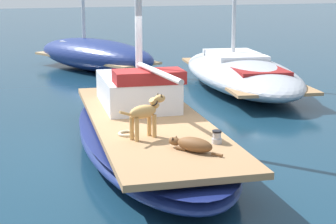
{
  "coord_description": "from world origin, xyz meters",
  "views": [
    {
      "loc": [
        -3.25,
        -9.4,
        3.15
      ],
      "look_at": [
        0.0,
        -1.0,
        1.01
      ],
      "focal_mm": 58.92,
      "sensor_mm": 36.0,
      "label": 1
    }
  ],
  "objects_px": {
    "sailboat_main": "(149,136)",
    "deck_winch": "(217,137)",
    "dog_tan": "(145,113)",
    "coiled_rope": "(128,133)",
    "moored_boat_far_astern": "(95,54)",
    "dog_brown": "(193,145)",
    "moored_boat_starboard_side": "(240,72)"
  },
  "relations": [
    {
      "from": "sailboat_main",
      "to": "deck_winch",
      "type": "height_order",
      "value": "deck_winch"
    },
    {
      "from": "dog_tan",
      "to": "deck_winch",
      "type": "distance_m",
      "value": 1.22
    },
    {
      "from": "deck_winch",
      "to": "coiled_rope",
      "type": "bearing_deg",
      "value": 139.76
    },
    {
      "from": "sailboat_main",
      "to": "moored_boat_far_astern",
      "type": "height_order",
      "value": "moored_boat_far_astern"
    },
    {
      "from": "dog_tan",
      "to": "moored_boat_far_astern",
      "type": "distance_m",
      "value": 11.5
    },
    {
      "from": "dog_brown",
      "to": "moored_boat_starboard_side",
      "type": "distance_m",
      "value": 8.69
    },
    {
      "from": "moored_boat_starboard_side",
      "to": "moored_boat_far_astern",
      "type": "relative_size",
      "value": 1.13
    },
    {
      "from": "sailboat_main",
      "to": "moored_boat_far_astern",
      "type": "distance_m",
      "value": 10.23
    },
    {
      "from": "deck_winch",
      "to": "dog_tan",
      "type": "bearing_deg",
      "value": 143.7
    },
    {
      "from": "dog_brown",
      "to": "deck_winch",
      "type": "relative_size",
      "value": 4.01
    },
    {
      "from": "deck_winch",
      "to": "coiled_rope",
      "type": "relative_size",
      "value": 0.65
    },
    {
      "from": "moored_boat_far_astern",
      "to": "deck_winch",
      "type": "bearing_deg",
      "value": -94.58
    },
    {
      "from": "dog_tan",
      "to": "deck_winch",
      "type": "xyz_separation_m",
      "value": [
        0.95,
        -0.7,
        -0.32
      ]
    },
    {
      "from": "coiled_rope",
      "to": "moored_boat_far_astern",
      "type": "distance_m",
      "value": 11.24
    },
    {
      "from": "dog_brown",
      "to": "moored_boat_starboard_side",
      "type": "xyz_separation_m",
      "value": [
        4.74,
        7.27,
        -0.26
      ]
    },
    {
      "from": "deck_winch",
      "to": "moored_boat_starboard_side",
      "type": "height_order",
      "value": "moored_boat_starboard_side"
    },
    {
      "from": "sailboat_main",
      "to": "coiled_rope",
      "type": "bearing_deg",
      "value": -126.93
    },
    {
      "from": "dog_tan",
      "to": "dog_brown",
      "type": "xyz_separation_m",
      "value": [
        0.43,
        -0.95,
        -0.32
      ]
    },
    {
      "from": "coiled_rope",
      "to": "moored_boat_far_astern",
      "type": "xyz_separation_m",
      "value": [
        2.13,
        11.04,
        -0.09
      ]
    },
    {
      "from": "dog_brown",
      "to": "dog_tan",
      "type": "bearing_deg",
      "value": 114.12
    },
    {
      "from": "coiled_rope",
      "to": "sailboat_main",
      "type": "bearing_deg",
      "value": 53.07
    },
    {
      "from": "dog_tan",
      "to": "dog_brown",
      "type": "height_order",
      "value": "dog_tan"
    },
    {
      "from": "moored_boat_far_astern",
      "to": "dog_brown",
      "type": "bearing_deg",
      "value": -96.91
    },
    {
      "from": "sailboat_main",
      "to": "moored_boat_starboard_side",
      "type": "distance_m",
      "value": 6.95
    },
    {
      "from": "sailboat_main",
      "to": "dog_brown",
      "type": "xyz_separation_m",
      "value": [
        -0.05,
        -2.15,
        0.43
      ]
    },
    {
      "from": "coiled_rope",
      "to": "dog_tan",
      "type": "bearing_deg",
      "value": -53.29
    },
    {
      "from": "dog_tan",
      "to": "coiled_rope",
      "type": "height_order",
      "value": "dog_tan"
    },
    {
      "from": "dog_brown",
      "to": "coiled_rope",
      "type": "xyz_separation_m",
      "value": [
        -0.64,
        1.24,
        -0.08
      ]
    },
    {
      "from": "dog_brown",
      "to": "moored_boat_far_astern",
      "type": "height_order",
      "value": "moored_boat_far_astern"
    },
    {
      "from": "dog_tan",
      "to": "moored_boat_starboard_side",
      "type": "height_order",
      "value": "moored_boat_starboard_side"
    },
    {
      "from": "coiled_rope",
      "to": "moored_boat_starboard_side",
      "type": "height_order",
      "value": "moored_boat_starboard_side"
    },
    {
      "from": "moored_boat_starboard_side",
      "to": "moored_boat_far_astern",
      "type": "height_order",
      "value": "moored_boat_far_astern"
    }
  ]
}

